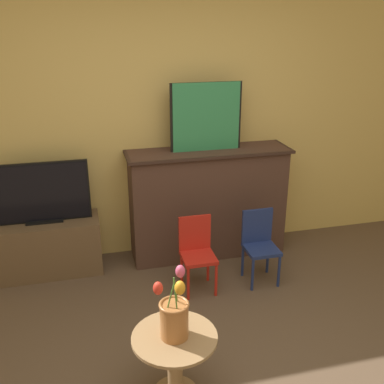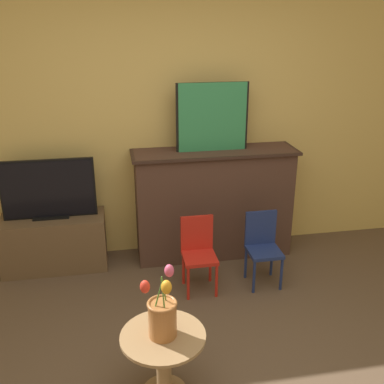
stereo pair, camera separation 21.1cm
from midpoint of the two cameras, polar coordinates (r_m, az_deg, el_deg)
The scene contains 9 objects.
wall_back at distance 4.17m, azimuth -5.25°, elevation 9.88°, with size 8.00×0.06×2.70m.
fireplace_mantel at distance 4.27m, azimuth 0.59°, elevation -1.22°, with size 1.51×0.43×1.04m.
painting at distance 4.03m, azimuth 0.29°, elevation 9.50°, with size 0.65×0.03×0.61m.
tv_stand at distance 4.28m, azimuth -19.15°, elevation -6.62°, with size 0.92×0.38×0.50m.
tv_monitor at distance 4.08m, azimuth -19.99°, elevation -0.20°, with size 0.81×0.12×0.54m.
chair_red at distance 3.77m, azimuth -0.99°, elevation -7.35°, with size 0.27×0.27×0.63m.
chair_blue at distance 3.92m, azimuth 7.04°, elevation -6.34°, with size 0.27×0.27×0.63m.
side_table at distance 2.83m, azimuth -4.47°, elevation -20.16°, with size 0.50×0.50×0.44m.
vase_tulips at distance 2.65m, azimuth -4.66°, elevation -15.38°, with size 0.21×0.20×0.43m.
Camera 1 is at (-0.74, -1.89, 2.15)m, focal length 42.00 mm.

